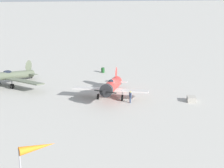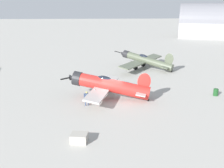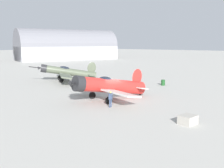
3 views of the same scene
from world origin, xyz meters
name	(u,v)px [view 2 (image 2 of 3)]	position (x,y,z in m)	size (l,w,h in m)	color
ground_plane	(112,99)	(0.00, 0.00, 0.00)	(400.00, 400.00, 0.00)	#A8A59E
airplane_foreground	(108,85)	(0.14, 0.47, 1.63)	(10.54, 10.54, 3.41)	red
airplane_mid_apron	(145,60)	(15.15, -6.83, 1.54)	(11.90, 9.87, 3.24)	#4C5442
ground_crew_mechanic	(87,97)	(-2.13, 2.93, 1.00)	(0.30, 0.63, 1.64)	#384766
equipment_crate	(79,138)	(-10.41, 3.39, 0.36)	(1.33, 1.50, 0.72)	#9E998E
fuel_drum	(216,92)	(0.20, -12.75, 0.43)	(0.63, 0.63, 0.86)	#19471E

